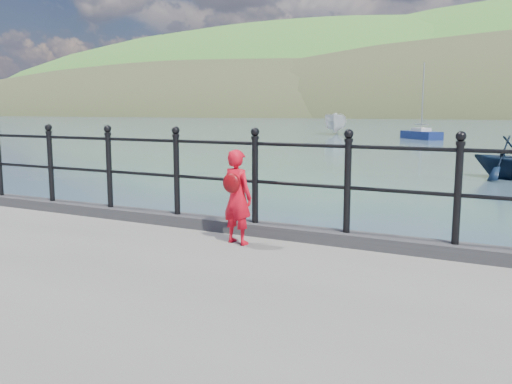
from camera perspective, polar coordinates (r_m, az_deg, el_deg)
The scene contains 7 objects.
ground at distance 7.58m, azimuth -3.65°, elevation -11.11°, with size 600.00×600.00×0.00m, color #2D4251.
kerb at distance 7.17m, azimuth -4.35°, elevation -3.35°, with size 60.00×0.30×0.15m, color #28282B.
railing at distance 7.05m, azimuth -4.42°, elevation 2.62°, with size 18.11×0.11×1.20m.
child at distance 6.31m, azimuth -2.02°, elevation -0.46°, with size 0.45×0.36×1.11m.
launch_white at distance 58.79m, azimuth 8.42°, elevation 7.14°, with size 2.22×5.90×2.28m, color silver.
launch_navy at distance 22.28m, azimuth 25.21°, elevation 3.30°, with size 2.65×3.07×1.62m, color black.
sailboat_port at distance 50.74m, azimuth 16.98°, elevation 5.73°, with size 4.25×4.37×6.91m.
Camera 1 is at (3.73, -6.09, 2.56)m, focal length 38.00 mm.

